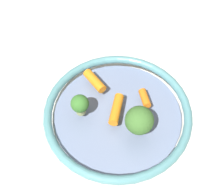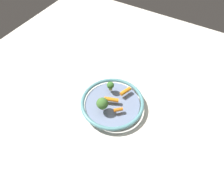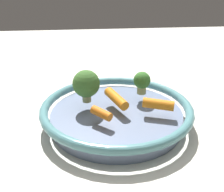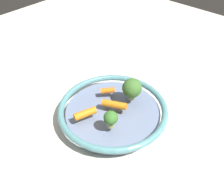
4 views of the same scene
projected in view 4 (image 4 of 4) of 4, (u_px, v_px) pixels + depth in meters
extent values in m
plane|color=silver|center=(113.00, 118.00, 0.74)|extent=(1.83, 1.83, 0.00)
cylinder|color=slate|center=(113.00, 114.00, 0.73)|extent=(0.27, 0.27, 0.03)
torus|color=teal|center=(113.00, 108.00, 0.72)|extent=(0.31, 0.31, 0.02)
cylinder|color=orange|center=(108.00, 90.00, 0.75)|extent=(0.04, 0.04, 0.02)
cylinder|color=orange|center=(85.00, 114.00, 0.68)|extent=(0.04, 0.06, 0.02)
cylinder|color=orange|center=(113.00, 105.00, 0.70)|extent=(0.07, 0.05, 0.02)
cylinder|color=#9BA566|center=(111.00, 124.00, 0.65)|extent=(0.02, 0.02, 0.02)
sphere|color=#38712B|center=(111.00, 118.00, 0.63)|extent=(0.04, 0.04, 0.04)
cylinder|color=tan|center=(131.00, 97.00, 0.73)|extent=(0.02, 0.02, 0.02)
sphere|color=#3E6C2D|center=(132.00, 88.00, 0.71)|extent=(0.06, 0.06, 0.06)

